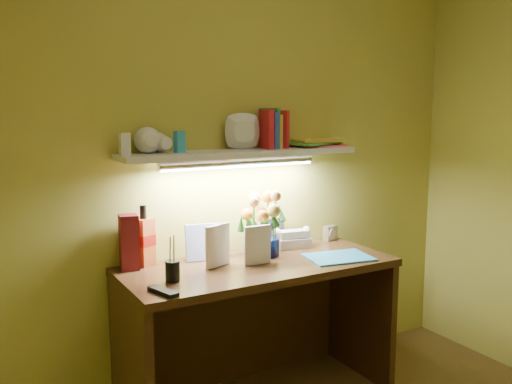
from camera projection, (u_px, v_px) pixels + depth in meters
desk at (258, 333)px, 2.96m from camera, size 1.40×0.60×0.75m
flower_bouquet at (262, 224)px, 3.04m from camera, size 0.21×0.21×0.33m
telephone at (292, 237)px, 3.23m from camera, size 0.21×0.17×0.11m
desk_clock at (330, 233)px, 3.39m from camera, size 0.09×0.06×0.09m
whisky_bottle at (144, 236)px, 2.84m from camera, size 0.11×0.11×0.31m
whisky_box at (129, 242)px, 2.78m from camera, size 0.10×0.10×0.27m
pen_cup at (172, 264)px, 2.60m from camera, size 0.07×0.07×0.16m
art_card at (204, 242)px, 2.95m from camera, size 0.19×0.08×0.19m
tv_remote at (163, 291)px, 2.44m from camera, size 0.09×0.18×0.02m
blue_folder at (339, 257)px, 3.00m from camera, size 0.37×0.30×0.01m
desk_book_a at (206, 249)px, 2.76m from camera, size 0.16×0.07×0.22m
desk_book_b at (245, 247)px, 2.83m from camera, size 0.15×0.02×0.20m
wall_shelf at (243, 146)px, 2.98m from camera, size 1.30×0.30×0.25m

